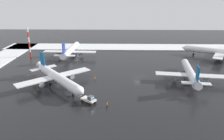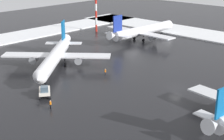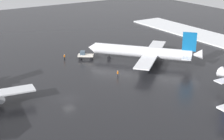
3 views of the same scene
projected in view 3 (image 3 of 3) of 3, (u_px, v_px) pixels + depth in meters
ground_plane at (69, 98)px, 76.01m from camera, size 240.00×240.00×0.00m
airplane_foreground_jet at (145, 52)px, 97.87m from camera, size 25.40×27.46×9.94m
pushback_tug at (85, 55)px, 102.04m from camera, size 5.02×4.48×2.50m
ground_crew_mid_apron at (64, 57)px, 101.48m from camera, size 0.36×0.36×1.71m
ground_crew_beside_wing at (118, 73)px, 88.19m from camera, size 0.36×0.36×1.71m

